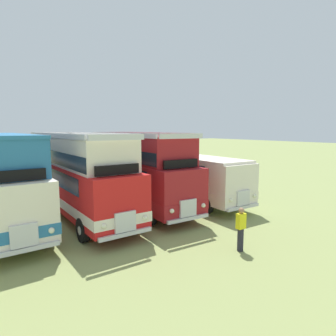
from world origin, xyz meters
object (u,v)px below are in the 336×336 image
object	(u,v)px
bus_fourth_in_row	(77,173)
bus_third_in_row	(2,176)
bus_sixth_in_row	(186,174)
marshal_person	(241,229)
bus_fifth_in_row	(138,169)

from	to	relation	value
bus_fourth_in_row	bus_third_in_row	bearing A→B (deg)	179.09
bus_fourth_in_row	bus_sixth_in_row	bearing A→B (deg)	-2.88
bus_fourth_in_row	marshal_person	size ratio (longest dim) A/B	6.50
marshal_person	bus_fourth_in_row	bearing A→B (deg)	114.93
bus_third_in_row	marshal_person	size ratio (longest dim) A/B	5.99
bus_sixth_in_row	marshal_person	bearing A→B (deg)	-112.50
bus_third_in_row	marshal_person	distance (m)	11.30
bus_fifth_in_row	bus_sixth_in_row	distance (m)	3.62
bus_sixth_in_row	bus_fifth_in_row	bearing A→B (deg)	179.57
bus_third_in_row	bus_fifth_in_row	world-z (taller)	bus_fifth_in_row
marshal_person	bus_sixth_in_row	bearing A→B (deg)	67.50
bus_third_in_row	bus_fourth_in_row	distance (m)	3.58
bus_fifth_in_row	marshal_person	world-z (taller)	bus_fifth_in_row
bus_fifth_in_row	marshal_person	size ratio (longest dim) A/B	5.79
bus_sixth_in_row	bus_fourth_in_row	bearing A→B (deg)	177.12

